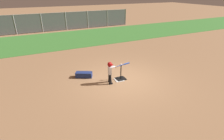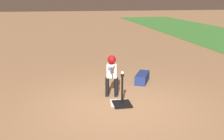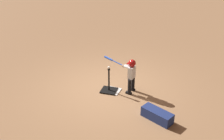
# 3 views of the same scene
# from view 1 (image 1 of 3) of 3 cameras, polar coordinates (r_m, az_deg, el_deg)

# --- Properties ---
(ground_plane) EXTENTS (90.00, 90.00, 0.00)m
(ground_plane) POSITION_cam_1_polar(r_m,az_deg,el_deg) (8.87, 3.73, -3.20)
(ground_plane) COLOR #99704C
(grass_outfield_strip) EXTENTS (56.00, 6.44, 0.02)m
(grass_outfield_strip) POSITION_cam_1_polar(r_m,az_deg,el_deg) (17.07, -11.67, 10.22)
(grass_outfield_strip) COLOR #3D7F33
(grass_outfield_strip) RESTS_ON ground_plane
(backstop_fence) EXTENTS (15.24, 0.08, 1.95)m
(backstop_fence) POSITION_cam_1_polar(r_m,az_deg,el_deg) (20.73, -14.83, 15.31)
(backstop_fence) COLOR #9E9EA3
(backstop_fence) RESTS_ON ground_plane
(home_plate) EXTENTS (0.48, 0.48, 0.02)m
(home_plate) POSITION_cam_1_polar(r_m,az_deg,el_deg) (8.84, 2.35, -3.17)
(home_plate) COLOR white
(home_plate) RESTS_ON ground_plane
(batting_tee) EXTENTS (0.48, 0.43, 0.78)m
(batting_tee) POSITION_cam_1_polar(r_m,az_deg,el_deg) (8.88, 2.88, -2.41)
(batting_tee) COLOR black
(batting_tee) RESTS_ON ground_plane
(batter_child) EXTENTS (1.05, 0.44, 1.10)m
(batter_child) POSITION_cam_1_polar(r_m,az_deg,el_deg) (8.25, -0.45, 0.02)
(batter_child) COLOR black
(batter_child) RESTS_ON ground_plane
(baseball) EXTENTS (0.07, 0.07, 0.07)m
(baseball) POSITION_cam_1_polar(r_m,az_deg,el_deg) (8.58, 2.98, 1.86)
(baseball) COLOR white
(baseball) RESTS_ON batting_tee
(bleachers_center) EXTENTS (3.34, 2.72, 1.21)m
(bleachers_center) POSITION_cam_1_polar(r_m,az_deg,el_deg) (22.12, -29.86, 12.34)
(bleachers_center) COLOR gray
(bleachers_center) RESTS_ON ground_plane
(bleachers_far_right) EXTENTS (3.76, 2.97, 1.25)m
(bleachers_far_right) POSITION_cam_1_polar(r_m,az_deg,el_deg) (22.89, -9.59, 15.55)
(bleachers_far_right) COLOR gray
(bleachers_far_right) RESTS_ON ground_plane
(equipment_bag) EXTENTS (0.89, 0.67, 0.28)m
(equipment_bag) POSITION_cam_1_polar(r_m,az_deg,el_deg) (9.16, -9.17, -1.53)
(equipment_bag) COLOR navy
(equipment_bag) RESTS_ON ground_plane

